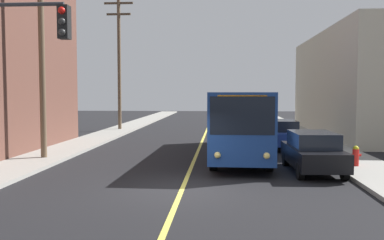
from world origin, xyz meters
TOP-DOWN VIEW (x-y plane):
  - ground_plane at (0.00, 0.00)m, footprint 120.00×120.00m
  - sidewalk_left at (-7.25, 10.00)m, footprint 2.50×90.00m
  - sidewalk_right at (7.25, 10.00)m, footprint 2.50×90.00m
  - lane_stripe_center at (0.00, 15.00)m, footprint 0.16×60.00m
  - city_bus at (2.20, 7.74)m, footprint 2.88×12.21m
  - parked_car_black at (4.92, 3.41)m, footprint 1.93×4.45m
  - parked_car_blue at (4.68, 10.82)m, footprint 1.84×4.41m
  - utility_pole_near at (-7.07, 5.62)m, footprint 2.40×0.28m
  - utility_pole_mid at (-7.28, 21.44)m, footprint 2.40×0.28m
  - traffic_signal_left_corner at (-5.41, -1.12)m, footprint 3.75×0.48m
  - fire_hydrant at (6.85, 4.22)m, footprint 0.44×0.26m

SIDE VIEW (x-z plane):
  - ground_plane at x=0.00m, z-range 0.00..0.00m
  - lane_stripe_center at x=0.00m, z-range 0.00..0.01m
  - sidewalk_left at x=-7.25m, z-range 0.00..0.15m
  - sidewalk_right at x=7.25m, z-range 0.00..0.15m
  - fire_hydrant at x=6.85m, z-range 0.16..1.00m
  - parked_car_black at x=4.92m, z-range 0.03..1.65m
  - parked_car_blue at x=4.68m, z-range 0.03..1.65m
  - city_bus at x=2.20m, z-range 0.22..3.42m
  - traffic_signal_left_corner at x=-5.41m, z-range 1.30..7.30m
  - utility_pole_mid at x=-7.28m, z-range 0.67..11.68m
  - utility_pole_near at x=-7.07m, z-range 0.67..12.03m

